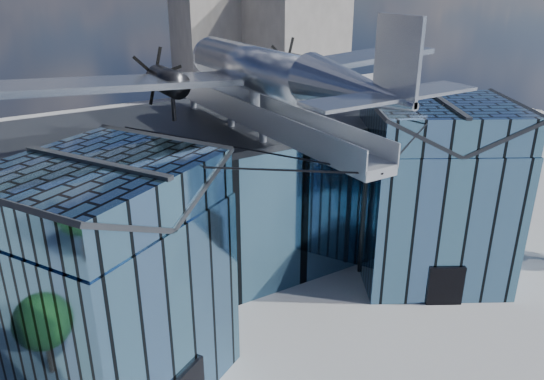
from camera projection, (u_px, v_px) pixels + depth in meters
ground_plane at (289, 310)px, 32.33m from camera, size 120.00×120.00×0.00m
museum at (242, 195)px, 34.81m from camera, size 32.88×24.50×17.60m
bg_towers at (87, 48)px, 69.05m from camera, size 77.00×24.50×26.00m
tree_side_e at (478, 180)px, 43.43m from camera, size 4.04×4.04×4.84m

